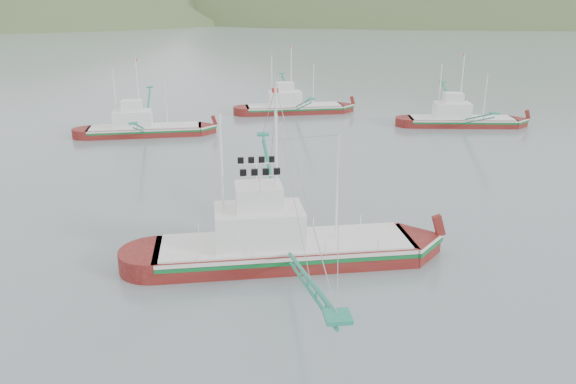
{
  "coord_description": "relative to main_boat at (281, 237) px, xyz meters",
  "views": [
    {
      "loc": [
        -3.84,
        -28.39,
        15.11
      ],
      "look_at": [
        0.0,
        6.0,
        3.2
      ],
      "focal_mm": 35.0,
      "sensor_mm": 36.0,
      "label": 1
    }
  ],
  "objects": [
    {
      "name": "ground",
      "position": [
        0.83,
        -2.38,
        -1.63
      ],
      "size": [
        1200.0,
        1200.0,
        0.0
      ],
      "primitive_type": "plane",
      "color": "slate",
      "rests_on": "ground"
    },
    {
      "name": "main_boat",
      "position": [
        0.0,
        0.0,
        0.0
      ],
      "size": [
        15.62,
        28.15,
        11.38
      ],
      "rotation": [
        0.0,
        0.0,
        0.02
      ],
      "color": "#62120E",
      "rests_on": "ground"
    },
    {
      "name": "bg_boat_far",
      "position": [
        6.31,
        46.63,
        -0.28
      ],
      "size": [
        13.59,
        24.38,
        9.86
      ],
      "rotation": [
        0.0,
        0.0,
        0.04
      ],
      "color": "#62120E",
      "rests_on": "ground"
    },
    {
      "name": "bg_boat_right",
      "position": [
        26.2,
        35.84,
        -0.12
      ],
      "size": [
        13.41,
        23.51,
        9.57
      ],
      "rotation": [
        0.0,
        0.0,
        -0.14
      ],
      "color": "#62120E",
      "rests_on": "ground"
    },
    {
      "name": "bg_boat_left",
      "position": [
        -12.68,
        35.07,
        -0.33
      ],
      "size": [
        13.14,
        23.53,
        9.52
      ],
      "rotation": [
        0.0,
        0.0,
        0.05
      ],
      "color": "#62120E",
      "rests_on": "ground"
    },
    {
      "name": "headland_right",
      "position": [
        240.83,
        427.62,
        -1.63
      ],
      "size": [
        684.0,
        432.0,
        306.0
      ],
      "primitive_type": "ellipsoid",
      "color": "#40552C",
      "rests_on": "ground"
    },
    {
      "name": "ridge_distant",
      "position": [
        30.83,
        557.62,
        -1.63
      ],
      "size": [
        960.0,
        400.0,
        240.0
      ],
      "primitive_type": "ellipsoid",
      "color": "slate",
      "rests_on": "ground"
    }
  ]
}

